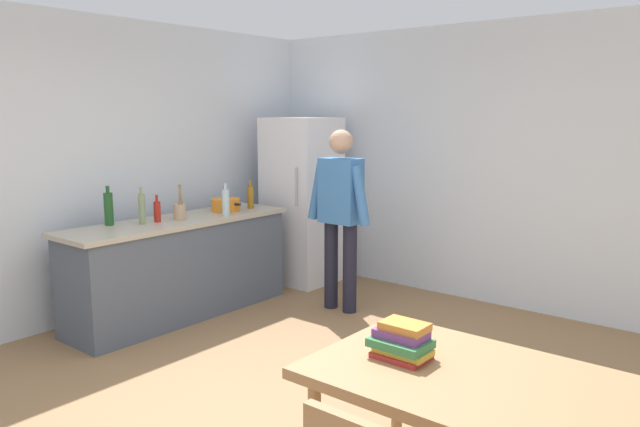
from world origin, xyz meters
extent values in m
plane|color=#936D47|center=(0.00, 0.00, 0.00)|extent=(14.00, 14.00, 0.00)
cube|color=silver|center=(0.00, 3.00, 1.35)|extent=(6.40, 0.12, 2.70)
cube|color=silver|center=(-2.60, 0.20, 1.35)|extent=(0.12, 5.60, 2.70)
cube|color=#4C5666|center=(-2.00, 0.80, 0.43)|extent=(0.60, 2.12, 0.86)
cube|color=#B2A893|center=(-2.00, 0.80, 0.88)|extent=(0.64, 2.20, 0.04)
cube|color=white|center=(-1.90, 2.40, 0.90)|extent=(0.70, 0.64, 1.80)
cylinder|color=#B2B2B7|center=(-1.68, 2.06, 1.10)|extent=(0.02, 0.02, 0.40)
cylinder|color=#1E1E2D|center=(-1.06, 1.85, 0.42)|extent=(0.13, 0.13, 0.84)
cylinder|color=#1E1E2D|center=(-0.84, 1.85, 0.42)|extent=(0.13, 0.13, 0.84)
cube|color=#3D75B7|center=(-0.95, 1.85, 1.14)|extent=(0.38, 0.22, 0.60)
sphere|color=tan|center=(-0.95, 1.85, 1.59)|extent=(0.22, 0.22, 0.22)
cylinder|color=#3D75B7|center=(-1.20, 1.81, 1.12)|extent=(0.20, 0.09, 0.55)
cylinder|color=#3D75B7|center=(-0.70, 1.81, 1.12)|extent=(0.20, 0.09, 0.55)
cube|color=#9E754C|center=(1.40, -0.30, 0.72)|extent=(1.40, 0.90, 0.05)
cylinder|color=#9E754C|center=(0.80, 0.05, 0.35)|extent=(0.06, 0.06, 0.70)
cylinder|color=orange|center=(-2.02, 1.39, 0.96)|extent=(0.28, 0.28, 0.12)
cube|color=black|center=(-2.19, 1.39, 0.98)|extent=(0.06, 0.03, 0.02)
cube|color=black|center=(-1.85, 1.39, 0.98)|extent=(0.06, 0.03, 0.02)
cylinder|color=tan|center=(-1.97, 0.80, 0.97)|extent=(0.11, 0.11, 0.14)
cylinder|color=olive|center=(-1.95, 0.80, 1.11)|extent=(0.02, 0.05, 0.22)
cylinder|color=olive|center=(-1.95, 0.79, 1.11)|extent=(0.02, 0.04, 0.22)
cylinder|color=silver|center=(-1.83, 1.22, 1.02)|extent=(0.07, 0.07, 0.24)
cylinder|color=silver|center=(-1.83, 1.22, 1.17)|extent=(0.03, 0.03, 0.06)
cylinder|color=#996619|center=(-1.95, 1.67, 1.01)|extent=(0.06, 0.06, 0.22)
cylinder|color=#996619|center=(-1.95, 1.67, 1.15)|extent=(0.03, 0.03, 0.06)
cylinder|color=#1E5123|center=(-2.21, 0.24, 1.04)|extent=(0.08, 0.08, 0.28)
cylinder|color=#1E5123|center=(-2.21, 0.24, 1.21)|extent=(0.03, 0.03, 0.06)
cylinder|color=gray|center=(-2.04, 0.45, 1.03)|extent=(0.06, 0.06, 0.26)
cylinder|color=gray|center=(-2.04, 0.45, 1.19)|extent=(0.02, 0.02, 0.06)
cylinder|color=#B22319|center=(-2.03, 0.60, 0.99)|extent=(0.06, 0.06, 0.18)
cylinder|color=#B22319|center=(-2.03, 0.60, 1.11)|extent=(0.02, 0.02, 0.06)
cube|color=#B22D28|center=(1.05, -0.33, 0.76)|extent=(0.24, 0.18, 0.02)
cube|color=gold|center=(1.06, -0.33, 0.79)|extent=(0.25, 0.15, 0.03)
cube|color=#387A47|center=(1.04, -0.33, 0.82)|extent=(0.26, 0.19, 0.04)
cube|color=#753D7F|center=(1.04, -0.32, 0.86)|extent=(0.23, 0.15, 0.04)
cube|color=orange|center=(1.05, -0.31, 0.90)|extent=(0.21, 0.14, 0.04)
camera|label=1|loc=(2.41, -2.59, 1.85)|focal=34.14mm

